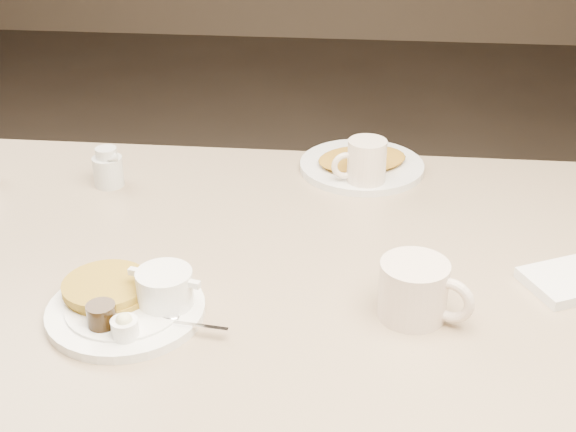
# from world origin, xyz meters

# --- Properties ---
(diner_table) EXTENTS (1.50, 0.90, 0.75)m
(diner_table) POSITION_xyz_m (0.00, 0.00, 0.58)
(diner_table) COLOR tan
(diner_table) RESTS_ON ground
(main_plate) EXTENTS (0.31, 0.29, 0.07)m
(main_plate) POSITION_xyz_m (-0.22, -0.18, 0.77)
(main_plate) COLOR white
(main_plate) RESTS_ON diner_table
(coffee_mug_near) EXTENTS (0.16, 0.14, 0.09)m
(coffee_mug_near) POSITION_xyz_m (0.21, -0.15, 0.80)
(coffee_mug_near) COLOR #F2DFCC
(coffee_mug_near) RESTS_ON diner_table
(napkin) EXTENTS (0.17, 0.15, 0.02)m
(napkin) POSITION_xyz_m (0.46, -0.04, 0.76)
(napkin) COLOR white
(napkin) RESTS_ON diner_table
(coffee_mug_far) EXTENTS (0.12, 0.09, 0.10)m
(coffee_mug_far) POSITION_xyz_m (0.13, 0.28, 0.80)
(coffee_mug_far) COLOR #F3E3CE
(coffee_mug_far) RESTS_ON diner_table
(creamer_right) EXTENTS (0.08, 0.08, 0.08)m
(creamer_right) POSITION_xyz_m (-0.38, 0.25, 0.79)
(creamer_right) COLOR silver
(creamer_right) RESTS_ON diner_table
(hash_plate) EXTENTS (0.34, 0.34, 0.04)m
(hash_plate) POSITION_xyz_m (0.12, 0.37, 0.76)
(hash_plate) COLOR silver
(hash_plate) RESTS_ON diner_table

